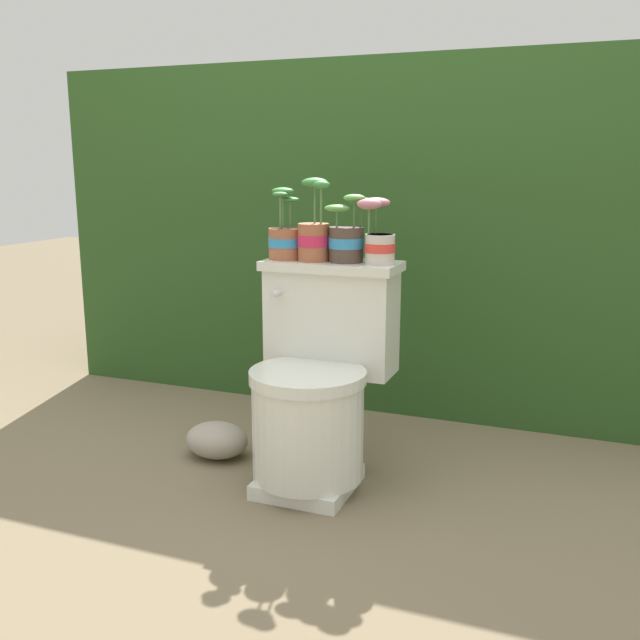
{
  "coord_description": "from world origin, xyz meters",
  "views": [
    {
      "loc": [
        0.85,
        -1.93,
        1.0
      ],
      "look_at": [
        0.06,
        0.09,
        0.52
      ],
      "focal_mm": 40.0,
      "sensor_mm": 36.0,
      "label": 1
    }
  ],
  "objects_px": {
    "toilet": "(317,385)",
    "potted_plant_midleft": "(314,234)",
    "potted_plant_midright": "(378,238)",
    "potted_plant_left": "(285,238)",
    "garden_stone": "(217,440)",
    "potted_plant_middle": "(347,238)"
  },
  "relations": [
    {
      "from": "potted_plant_left",
      "to": "potted_plant_midleft",
      "type": "distance_m",
      "value": 0.11
    },
    {
      "from": "potted_plant_midright",
      "to": "garden_stone",
      "type": "distance_m",
      "value": 0.9
    },
    {
      "from": "toilet",
      "to": "garden_stone",
      "type": "height_order",
      "value": "toilet"
    },
    {
      "from": "potted_plant_midleft",
      "to": "potted_plant_middle",
      "type": "xyz_separation_m",
      "value": [
        0.11,
        0.02,
        -0.01
      ]
    },
    {
      "from": "toilet",
      "to": "potted_plant_midleft",
      "type": "bearing_deg",
      "value": 115.52
    },
    {
      "from": "potted_plant_left",
      "to": "potted_plant_midleft",
      "type": "xyz_separation_m",
      "value": [
        0.1,
        -0.01,
        0.02
      ]
    },
    {
      "from": "potted_plant_left",
      "to": "potted_plant_midleft",
      "type": "height_order",
      "value": "potted_plant_midleft"
    },
    {
      "from": "toilet",
      "to": "potted_plant_midleft",
      "type": "xyz_separation_m",
      "value": [
        -0.05,
        0.11,
        0.46
      ]
    },
    {
      "from": "potted_plant_midleft",
      "to": "potted_plant_middle",
      "type": "height_order",
      "value": "potted_plant_midleft"
    },
    {
      "from": "potted_plant_midleft",
      "to": "potted_plant_left",
      "type": "bearing_deg",
      "value": 175.21
    },
    {
      "from": "potted_plant_middle",
      "to": "potted_plant_midright",
      "type": "relative_size",
      "value": 1.05
    },
    {
      "from": "potted_plant_midleft",
      "to": "potted_plant_midright",
      "type": "distance_m",
      "value": 0.21
    },
    {
      "from": "potted_plant_left",
      "to": "potted_plant_middle",
      "type": "distance_m",
      "value": 0.21
    },
    {
      "from": "toilet",
      "to": "potted_plant_middle",
      "type": "relative_size",
      "value": 3.25
    },
    {
      "from": "potted_plant_midleft",
      "to": "potted_plant_midright",
      "type": "bearing_deg",
      "value": 1.67
    },
    {
      "from": "garden_stone",
      "to": "potted_plant_midright",
      "type": "bearing_deg",
      "value": 8.55
    },
    {
      "from": "potted_plant_left",
      "to": "toilet",
      "type": "bearing_deg",
      "value": -37.68
    },
    {
      "from": "potted_plant_middle",
      "to": "potted_plant_midright",
      "type": "bearing_deg",
      "value": -4.93
    },
    {
      "from": "potted_plant_midright",
      "to": "potted_plant_midleft",
      "type": "bearing_deg",
      "value": -178.33
    },
    {
      "from": "toilet",
      "to": "potted_plant_midleft",
      "type": "height_order",
      "value": "potted_plant_midleft"
    },
    {
      "from": "toilet",
      "to": "potted_plant_midright",
      "type": "height_order",
      "value": "potted_plant_midright"
    },
    {
      "from": "potted_plant_left",
      "to": "potted_plant_middle",
      "type": "relative_size",
      "value": 1.08
    }
  ]
}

